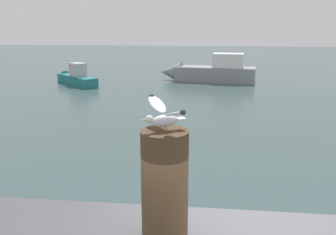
# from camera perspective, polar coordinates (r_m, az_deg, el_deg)

# --- Properties ---
(mooring_post) EXTENTS (0.40, 0.40, 0.96)m
(mooring_post) POSITION_cam_1_polar(r_m,az_deg,el_deg) (3.17, -0.51, -10.49)
(mooring_post) COLOR #4C3823
(mooring_post) RESTS_ON harbor_quay
(seagull) EXTENTS (0.43, 0.65, 0.25)m
(seagull) POSITION_cam_1_polar(r_m,az_deg,el_deg) (2.96, -0.59, 0.29)
(seagull) COLOR #C67160
(seagull) RESTS_ON mooring_post
(boat_teal) EXTENTS (3.62, 3.48, 1.43)m
(boat_teal) POSITION_cam_1_polar(r_m,az_deg,el_deg) (23.21, -14.30, 6.02)
(boat_teal) COLOR #1E7075
(boat_teal) RESTS_ON ground_plane
(boat_grey) EXTENTS (6.23, 2.30, 1.99)m
(boat_grey) POSITION_cam_1_polar(r_m,az_deg,el_deg) (23.78, 5.97, 7.08)
(boat_grey) COLOR gray
(boat_grey) RESTS_ON ground_plane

